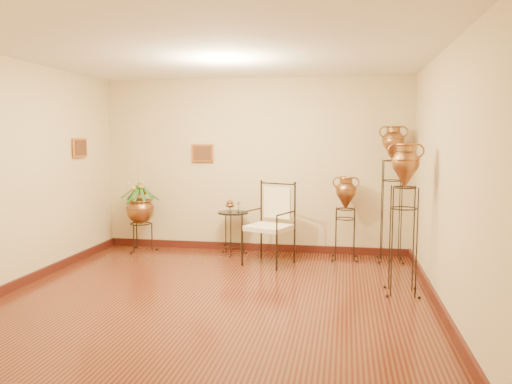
% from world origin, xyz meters
% --- Properties ---
extents(ground, '(5.00, 5.00, 0.00)m').
position_xyz_m(ground, '(0.00, 0.00, 0.00)').
color(ground, '#5D2D16').
rests_on(ground, ground).
extents(room_shell, '(5.02, 5.02, 2.81)m').
position_xyz_m(room_shell, '(-0.01, 0.01, 1.73)').
color(room_shell, '#CABF82').
rests_on(room_shell, ground).
extents(amphora_tall, '(0.51, 0.51, 2.05)m').
position_xyz_m(amphora_tall, '(2.15, 2.15, 1.04)').
color(amphora_tall, black).
rests_on(amphora_tall, ground).
extents(amphora_mid, '(0.47, 0.47, 1.81)m').
position_xyz_m(amphora_mid, '(2.15, 0.54, 0.91)').
color(amphora_mid, black).
rests_on(amphora_mid, ground).
extents(amphora_short, '(0.42, 0.42, 1.29)m').
position_xyz_m(amphora_short, '(1.48, 2.15, 0.64)').
color(amphora_short, black).
rests_on(amphora_short, ground).
extents(planter_urn, '(0.88, 0.88, 1.31)m').
position_xyz_m(planter_urn, '(-1.83, 2.15, 0.73)').
color(planter_urn, black).
rests_on(planter_urn, ground).
extents(armchair, '(0.85, 0.83, 1.19)m').
position_xyz_m(armchair, '(0.38, 1.63, 0.60)').
color(armchair, black).
rests_on(armchair, ground).
extents(side_table, '(0.61, 0.61, 0.87)m').
position_xyz_m(side_table, '(-0.27, 2.15, 0.36)').
color(side_table, black).
rests_on(side_table, ground).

